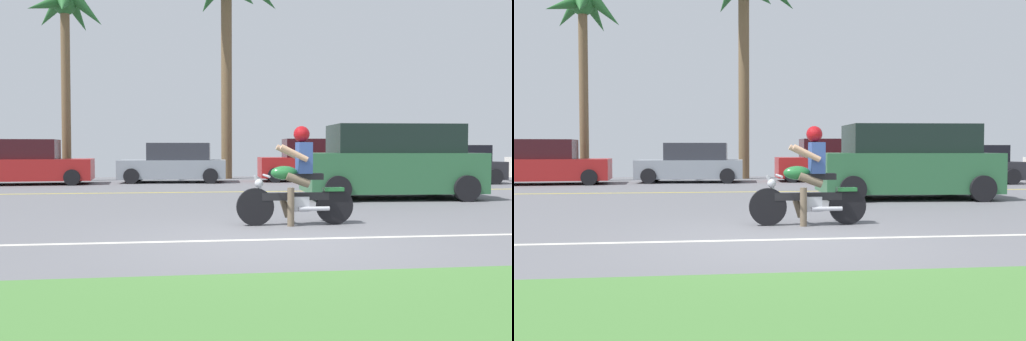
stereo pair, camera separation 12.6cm
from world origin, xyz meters
TOP-DOWN VIEW (x-y plane):
  - ground at (0.00, 3.00)m, footprint 56.00×30.00m
  - grass_median at (0.00, -4.10)m, footprint 56.00×3.80m
  - lane_line_near at (0.00, 0.13)m, footprint 50.40×0.12m
  - lane_line_far at (0.00, 8.82)m, footprint 50.40×0.12m
  - motorcyclist at (0.56, 1.58)m, footprint 1.98×0.65m
  - suv_nearby at (3.98, 6.19)m, footprint 4.64×2.46m
  - parked_car_0 at (-6.87, 13.19)m, footprint 4.58×2.29m
  - parked_car_1 at (-1.60, 13.82)m, footprint 4.08×2.19m
  - parked_car_2 at (3.52, 13.90)m, footprint 3.67×2.04m
  - parked_car_3 at (8.50, 11.93)m, footprint 3.80×2.07m
  - palm_tree_0 at (-5.83, 15.18)m, footprint 3.14×3.41m

SIDE VIEW (x-z plane):
  - ground at x=0.00m, z-range -0.04..0.00m
  - lane_line_near at x=0.00m, z-range 0.00..0.01m
  - lane_line_far at x=0.00m, z-range 0.00..0.01m
  - grass_median at x=0.00m, z-range 0.00..0.06m
  - parked_car_3 at x=8.50m, z-range -0.04..1.36m
  - parked_car_1 at x=-1.60m, z-range -0.05..1.44m
  - motorcyclist at x=0.56m, z-range -0.13..1.53m
  - parked_car_0 at x=-6.87m, z-range -0.05..1.55m
  - parked_car_2 at x=3.52m, z-range -0.06..1.59m
  - suv_nearby at x=3.98m, z-range -0.02..1.86m
  - palm_tree_0 at x=-5.83m, z-range 2.43..10.02m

